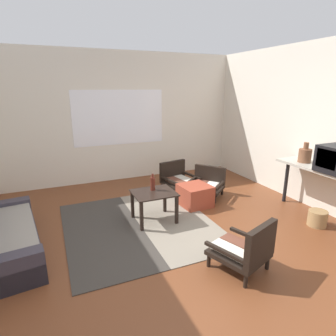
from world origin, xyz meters
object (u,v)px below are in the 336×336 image
object	(u,v)px
armchair_corner	(207,183)
ottoman_orange	(195,195)
couch	(0,238)
coffee_table	(154,198)
armchair_striped_foreground	(246,249)
clay_vase	(305,155)
glass_bottle	(153,183)
wicker_basket	(317,218)
armchair_by_window	(178,178)
console_shelf	(331,175)

from	to	relation	value
armchair_corner	ottoman_orange	bearing A→B (deg)	-142.53
couch	ottoman_orange	xyz separation A→B (m)	(2.88, 0.37, -0.04)
coffee_table	armchair_striped_foreground	world-z (taller)	armchair_striped_foreground
couch	clay_vase	distance (m)	4.52
coffee_table	clay_vase	xyz separation A→B (m)	(2.42, -0.51, 0.55)
glass_bottle	wicker_basket	size ratio (longest dim) A/B	0.97
armchair_by_window	armchair_striped_foreground	distance (m)	2.66
wicker_basket	ottoman_orange	bearing A→B (deg)	133.70
ottoman_orange	coffee_table	bearing A→B (deg)	-162.42
ottoman_orange	clay_vase	size ratio (longest dim) A/B	1.51
armchair_striped_foreground	couch	bearing A→B (deg)	150.11
couch	armchair_striped_foreground	distance (m)	2.90
armchair_striped_foreground	clay_vase	size ratio (longest dim) A/B	2.18
coffee_table	glass_bottle	xyz separation A→B (m)	(0.02, 0.09, 0.20)
wicker_basket	armchair_corner	bearing A→B (deg)	117.24
armchair_striped_foreground	clay_vase	distance (m)	2.28
coffee_table	console_shelf	xyz separation A→B (m)	(2.42, -1.01, 0.35)
coffee_table	wicker_basket	size ratio (longest dim) A/B	2.34
clay_vase	wicker_basket	xyz separation A→B (m)	(-0.26, -0.58, -0.81)
armchair_striped_foreground	glass_bottle	world-z (taller)	glass_bottle
ottoman_orange	glass_bottle	world-z (taller)	glass_bottle
console_shelf	ottoman_orange	bearing A→B (deg)	140.84
armchair_corner	console_shelf	distance (m)	2.03
armchair_by_window	wicker_basket	distance (m)	2.52
couch	glass_bottle	size ratio (longest dim) A/B	7.02
coffee_table	console_shelf	distance (m)	2.64
armchair_corner	console_shelf	world-z (taller)	console_shelf
ottoman_orange	couch	bearing A→B (deg)	-172.72
coffee_table	armchair_striped_foreground	distance (m)	1.62
clay_vase	wicker_basket	distance (m)	1.03
ottoman_orange	armchair_corner	bearing A→B (deg)	37.47
clay_vase	glass_bottle	xyz separation A→B (m)	(-2.40, 0.61, -0.35)
armchair_striped_foreground	console_shelf	xyz separation A→B (m)	(1.93, 0.54, 0.45)
couch	armchair_corner	world-z (taller)	couch
armchair_striped_foreground	wicker_basket	xyz separation A→B (m)	(1.67, 0.45, -0.16)
armchair_striped_foreground	console_shelf	bearing A→B (deg)	15.61
armchair_by_window	wicker_basket	size ratio (longest dim) A/B	2.61
couch	console_shelf	xyz separation A→B (m)	(4.44, -0.91, 0.51)
ottoman_orange	console_shelf	bearing A→B (deg)	-39.16
armchair_striped_foreground	wicker_basket	bearing A→B (deg)	14.93
armchair_by_window	armchair_striped_foreground	world-z (taller)	armchair_striped_foreground
armchair_striped_foreground	glass_bottle	bearing A→B (deg)	106.09
armchair_striped_foreground	ottoman_orange	bearing A→B (deg)	78.73
couch	coffee_table	distance (m)	2.03
armchair_corner	wicker_basket	size ratio (longest dim) A/B	3.02
couch	ottoman_orange	world-z (taller)	couch
armchair_striped_foreground	wicker_basket	size ratio (longest dim) A/B	2.66
coffee_table	armchair_by_window	xyz separation A→B (m)	(0.91, 1.08, -0.13)
coffee_table	armchair_striped_foreground	xyz separation A→B (m)	(0.49, -1.54, -0.09)
console_shelf	clay_vase	bearing A→B (deg)	90.00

